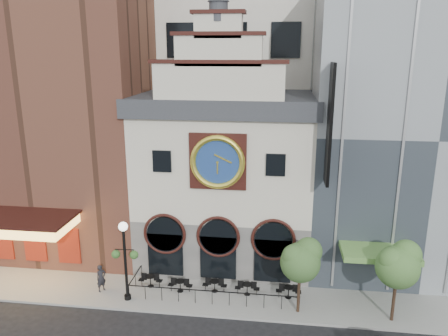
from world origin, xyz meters
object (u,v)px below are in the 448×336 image
bistro_3 (247,288)px  bistro_4 (289,291)px  bistro_0 (150,280)px  bistro_2 (215,285)px  bistro_1 (180,285)px  lamppost (125,252)px  pedestrian (101,278)px  tree_right (399,264)px  tree_left (301,259)px

bistro_3 → bistro_4: (2.62, -0.03, 0.00)m
bistro_0 → bistro_3: (6.42, -0.18, 0.00)m
bistro_2 → bistro_3: 2.12m
bistro_1 → lamppost: (-3.09, -1.30, 2.75)m
bistro_3 → lamppost: (-7.42, -1.48, 2.75)m
bistro_1 → pedestrian: bearing=-173.7°
bistro_1 → bistro_2: (2.22, 0.28, 0.00)m
lamppost → tree_right: lamppost is taller
bistro_0 → pedestrian: (-2.99, -0.92, 0.44)m
bistro_1 → bistro_4: 6.95m
pedestrian → lamppost: lamppost is taller
bistro_3 → bistro_4: size_ratio=1.00×
bistro_1 → tree_left: bearing=-9.5°
bistro_0 → lamppost: (-1.00, -1.66, 2.75)m
bistro_3 → bistro_2: bearing=177.2°
bistro_0 → lamppost: 3.36m
bistro_1 → lamppost: size_ratio=0.30×
bistro_3 → tree_right: size_ratio=0.32×
bistro_1 → bistro_3: bearing=2.4°
bistro_1 → tree_left: size_ratio=0.34×
bistro_2 → bistro_4: size_ratio=1.00×
lamppost → tree_left: lamppost is taller
tree_right → bistro_3: bearing=169.5°
tree_left → lamppost: bearing=-179.8°
lamppost → bistro_4: bearing=4.9°
bistro_4 → tree_left: 3.33m
lamppost → bistro_1: bearing=19.4°
bistro_2 → lamppost: 6.18m
lamppost → bistro_2: bearing=13.2°
bistro_3 → pedestrian: (-9.41, -0.74, 0.44)m
bistro_0 → bistro_2: size_ratio=1.00×
bistro_3 → tree_left: size_ratio=0.34×
bistro_2 → bistro_3: size_ratio=1.00×
lamppost → tree_right: (16.00, -0.12, 0.38)m
bistro_1 → tree_right: tree_right is taller
bistro_2 → tree_right: 11.27m
pedestrian → bistro_1: bearing=-48.2°
bistro_1 → tree_right: 13.36m
bistro_0 → bistro_1: size_ratio=1.00×
tree_left → bistro_4: bearing=112.7°
bistro_0 → bistro_2: same height
bistro_1 → tree_right: size_ratio=0.32×
bistro_1 → pedestrian: (-5.08, -0.56, 0.44)m
bistro_4 → lamppost: bearing=-171.8°
bistro_4 → bistro_0: bearing=178.7°
bistro_2 → tree_left: (5.32, -1.54, 2.96)m
pedestrian → tree_left: 12.88m
bistro_2 → tree_right: tree_right is taller
bistro_0 → tree_left: (9.62, -1.62, 2.96)m
bistro_1 → bistro_2: same height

